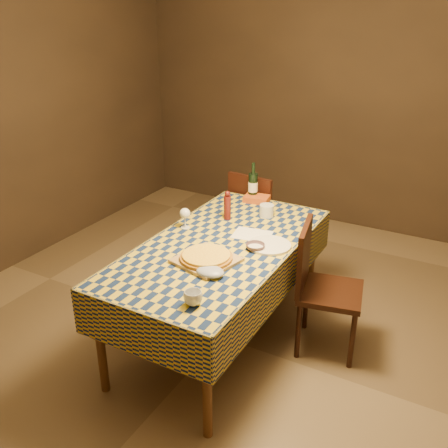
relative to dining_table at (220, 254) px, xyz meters
The scene contains 16 objects.
room 0.66m from the dining_table, ahead, with size 5.00×5.10×2.70m.
dining_table is the anchor object (origin of this frame).
cutting_board 0.28m from the dining_table, 80.36° to the right, with size 0.34×0.34×0.02m, color #A7864E.
pizza 0.29m from the dining_table, 80.36° to the right, with size 0.34×0.34×0.03m.
pepper_mill 0.47m from the dining_table, 112.36° to the left, with size 0.07×0.07×0.22m.
bowl 0.26m from the dining_table, ahead, with size 0.13×0.13×0.04m, color #5B444C.
wine_glass 0.41m from the dining_table, 162.97° to the left, with size 0.08×0.08×0.15m.
wine_bottle 0.90m from the dining_table, 101.54° to the left, with size 0.09×0.09×0.31m.
deli_tub 0.61m from the dining_table, 82.99° to the left, with size 0.11×0.11×0.09m, color silver.
takeout_container 0.85m from the dining_table, 98.45° to the left, with size 0.20×0.14×0.05m, color #AE4916.
white_plate 0.34m from the dining_table, 22.97° to the left, with size 0.29×0.29×0.02m, color white.
tumbler 0.76m from the dining_table, 72.14° to the right, with size 0.10×0.10×0.08m, color silver.
flour_patch 0.28m from the dining_table, 62.46° to the left, with size 0.26×0.20×0.00m, color white.
flour_bag 0.44m from the dining_table, 69.28° to the right, with size 0.18×0.13×0.05m, color #949EBE.
chair_far 1.12m from the dining_table, 102.74° to the left, with size 0.46×0.47×0.93m.
chair_right 0.70m from the dining_table, 22.46° to the left, with size 0.50×0.50×0.93m.
Camera 1 is at (1.48, -2.64, 2.28)m, focal length 40.00 mm.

